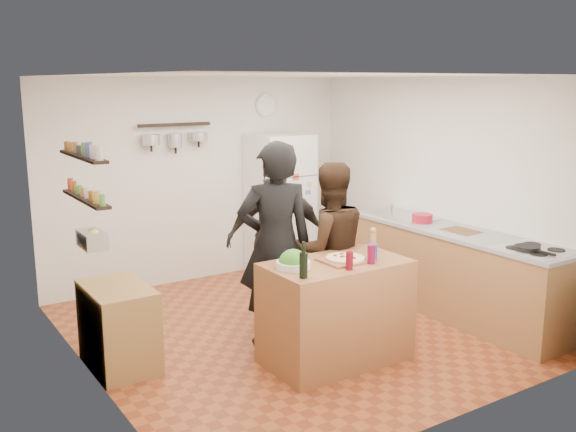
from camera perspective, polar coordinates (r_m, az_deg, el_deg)
room_shell at (r=6.53m, az=-1.38°, el=1.30°), size 4.20×4.20×4.20m
prep_island at (r=5.74m, az=4.27°, el=-8.47°), size 1.25×0.72×0.91m
pizza_board at (r=5.63m, az=5.11°, el=-3.92°), size 0.42×0.34×0.02m
pizza at (r=5.62m, az=5.12°, el=-3.74°), size 0.34×0.34×0.02m
salad_bowl at (r=5.40m, az=0.46°, el=-4.36°), size 0.29×0.29×0.06m
wine_bottle at (r=5.12m, az=1.39°, el=-4.41°), size 0.07×0.07×0.21m
wine_glass_near at (r=5.37m, az=5.48°, el=-4.00°), size 0.06×0.06×0.15m
wine_glass_far at (r=5.56m, az=7.41°, el=-3.40°), size 0.07×0.07×0.16m
pepper_mill at (r=5.89m, az=7.54°, el=-2.40°), size 0.06×0.06×0.19m
salt_canister at (r=5.67m, az=7.50°, el=-3.21°), size 0.09×0.09×0.14m
person_left at (r=5.93m, az=-1.14°, el=-2.59°), size 0.82×0.67×1.93m
person_center at (r=6.21m, az=3.63°, el=-3.02°), size 0.98×0.85×1.71m
person_back at (r=6.54m, az=-1.02°, el=-2.01°), size 1.11×0.77×1.76m
counter_run at (r=7.08m, az=14.61°, el=-4.91°), size 0.63×2.63×0.90m
stove_top at (r=6.39m, az=21.11°, el=-2.87°), size 0.60×0.62×0.02m
skillet at (r=6.31m, az=20.50°, el=-2.70°), size 0.23×0.23×0.04m
sink at (r=7.54m, az=10.05°, el=-0.03°), size 0.50×0.80×0.03m
cutting_board at (r=6.93m, az=15.15°, el=-1.37°), size 0.30×0.40×0.02m
red_bowl at (r=7.23m, az=11.85°, el=-0.20°), size 0.23×0.23×0.09m
fridge at (r=8.22m, az=-0.73°, el=1.03°), size 0.70×0.68×1.80m
wall_clock at (r=8.36m, az=-1.98°, el=9.83°), size 0.30×0.03×0.30m
spice_shelf_lower at (r=5.55m, az=-17.55°, el=1.47°), size 0.12×1.00×0.02m
spice_shelf_upper at (r=5.50m, az=-17.78°, el=5.06°), size 0.12×1.00×0.02m
produce_basket at (r=5.62m, az=-17.04°, el=-2.00°), size 0.18×0.35×0.14m
side_table at (r=5.83m, az=-14.83°, el=-9.47°), size 0.50×0.80×0.73m
pot_rack at (r=7.70m, az=-10.04°, el=8.00°), size 0.90×0.04×0.04m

